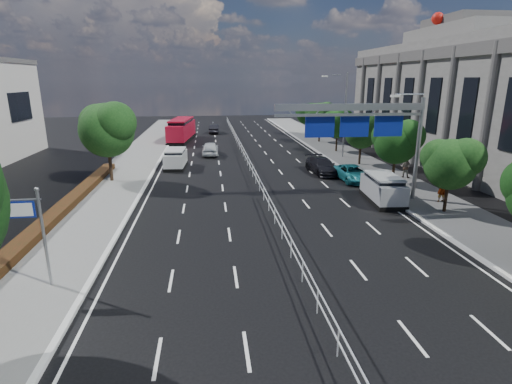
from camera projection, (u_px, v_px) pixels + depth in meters
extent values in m
plane|color=black|center=(298.00, 273.00, 17.87)|extent=(160.00, 160.00, 0.00)
cube|color=slate|center=(26.00, 287.00, 16.54)|extent=(5.00, 140.00, 0.14)
cube|color=silver|center=(89.00, 284.00, 16.82)|extent=(0.25, 140.00, 0.15)
cube|color=silver|center=(484.00, 261.00, 18.88)|extent=(0.25, 140.00, 0.15)
cube|color=silver|center=(248.00, 157.00, 39.08)|extent=(0.05, 85.00, 0.05)
cube|color=silver|center=(248.00, 162.00, 39.21)|extent=(0.05, 85.00, 0.05)
cube|color=black|center=(30.00, 237.00, 21.03)|extent=(1.00, 36.00, 0.44)
cylinder|color=gray|center=(45.00, 241.00, 16.10)|extent=(0.12, 0.12, 4.20)
sphere|color=gray|center=(37.00, 189.00, 15.51)|extent=(0.18, 0.18, 0.18)
cylinder|color=gray|center=(23.00, 200.00, 15.55)|extent=(1.30, 0.07, 0.07)
cube|color=navy|center=(17.00, 210.00, 15.63)|extent=(1.35, 0.06, 0.68)
cube|color=white|center=(17.00, 209.00, 15.66)|extent=(1.20, 0.01, 0.54)
cube|color=white|center=(16.00, 210.00, 15.60)|extent=(1.20, 0.01, 0.54)
cylinder|color=gray|center=(418.00, 151.00, 27.65)|extent=(0.28, 0.28, 7.20)
cube|color=gray|center=(351.00, 107.00, 26.25)|extent=(10.20, 0.25, 0.45)
cube|color=gray|center=(350.00, 115.00, 26.39)|extent=(10.20, 0.18, 0.18)
cylinder|color=gray|center=(410.00, 94.00, 26.49)|extent=(2.00, 0.10, 0.10)
cube|color=silver|center=(395.00, 96.00, 26.41)|extent=(0.60, 0.25, 0.15)
cube|color=navy|center=(388.00, 126.00, 27.10)|extent=(2.00, 0.08, 1.40)
cube|color=white|center=(388.00, 126.00, 27.15)|extent=(1.80, 0.02, 1.20)
cube|color=navy|center=(354.00, 126.00, 26.83)|extent=(2.00, 0.08, 1.40)
cube|color=white|center=(354.00, 126.00, 26.88)|extent=(1.80, 0.02, 1.20)
cube|color=navy|center=(320.00, 127.00, 26.55)|extent=(2.00, 0.08, 1.40)
cube|color=white|center=(320.00, 127.00, 26.60)|extent=(1.80, 0.02, 1.20)
cylinder|color=gray|center=(345.00, 116.00, 42.70)|extent=(0.16, 0.16, 9.00)
cylinder|color=gray|center=(336.00, 75.00, 41.39)|extent=(0.10, 2.40, 0.10)
cube|color=silver|center=(325.00, 76.00, 41.29)|extent=(0.60, 0.25, 0.15)
cube|color=slate|center=(486.00, 104.00, 39.98)|extent=(14.00, 36.00, 12.00)
cube|color=#4C4947|center=(425.00, 55.00, 37.91)|extent=(0.40, 36.00, 1.00)
cube|color=slate|center=(497.00, 33.00, 38.17)|extent=(13.00, 12.00, 1.20)
cube|color=#4C4947|center=(499.00, 22.00, 37.90)|extent=(12.00, 7.00, 0.90)
sphere|color=#B2140C|center=(438.00, 18.00, 37.14)|extent=(1.10, 1.10, 1.10)
cylinder|color=black|center=(110.00, 162.00, 33.21)|extent=(0.28, 0.28, 3.50)
sphere|color=#123811|center=(107.00, 130.00, 32.50)|extent=(4.40, 4.40, 4.40)
sphere|color=#123811|center=(115.00, 122.00, 31.78)|extent=(3.30, 3.30, 3.30)
sphere|color=#123811|center=(98.00, 123.00, 32.89)|extent=(3.08, 3.08, 3.08)
cylinder|color=black|center=(446.00, 194.00, 25.48)|extent=(0.21, 0.21, 2.60)
sphere|color=#123811|center=(450.00, 165.00, 24.95)|extent=(3.20, 3.20, 3.20)
sphere|color=#123811|center=(466.00, 158.00, 24.42)|extent=(2.40, 2.40, 2.40)
sphere|color=#123811|center=(438.00, 157.00, 25.23)|extent=(2.24, 2.24, 2.24)
cylinder|color=black|center=(394.00, 168.00, 32.61)|extent=(0.22, 0.22, 2.80)
sphere|color=#0F330E|center=(396.00, 142.00, 32.05)|extent=(3.50, 3.50, 3.50)
sphere|color=#0F330E|center=(408.00, 136.00, 31.47)|extent=(2.62, 2.62, 2.62)
sphere|color=#0F330E|center=(387.00, 136.00, 32.36)|extent=(2.45, 2.45, 2.45)
cylinder|color=black|center=(360.00, 152.00, 39.79)|extent=(0.22, 0.22, 2.70)
sphere|color=#123811|center=(361.00, 132.00, 39.24)|extent=(3.30, 3.30, 3.30)
sphere|color=#123811|center=(370.00, 127.00, 38.70)|extent=(2.48, 2.48, 2.47)
sphere|color=#123811|center=(354.00, 127.00, 39.53)|extent=(2.31, 2.31, 2.31)
cylinder|color=black|center=(337.00, 141.00, 46.96)|extent=(0.21, 0.21, 2.65)
sphere|color=#0F330E|center=(338.00, 124.00, 46.42)|extent=(3.20, 3.20, 3.20)
sphere|color=#0F330E|center=(344.00, 120.00, 45.89)|extent=(2.40, 2.40, 2.40)
sphere|color=#0F330E|center=(332.00, 120.00, 46.70)|extent=(2.24, 2.24, 2.24)
cylinder|color=black|center=(319.00, 132.00, 54.10)|extent=(0.23, 0.23, 2.85)
sphere|color=#123811|center=(320.00, 116.00, 53.52)|extent=(3.60, 3.60, 3.60)
sphere|color=#123811|center=(327.00, 112.00, 52.93)|extent=(2.70, 2.70, 2.70)
sphere|color=#123811|center=(315.00, 113.00, 53.84)|extent=(2.52, 2.52, 2.52)
cylinder|color=black|center=(306.00, 127.00, 61.29)|extent=(0.21, 0.21, 2.60)
sphere|color=#0F330E|center=(307.00, 114.00, 60.77)|extent=(3.10, 3.10, 3.10)
sphere|color=#0F330E|center=(311.00, 111.00, 60.25)|extent=(2.32, 2.33, 2.32)
sphere|color=#0F330E|center=(302.00, 111.00, 61.03)|extent=(2.17, 2.17, 2.17)
cube|color=black|center=(176.00, 166.00, 39.05)|extent=(2.10, 4.34, 0.30)
cube|color=#BDBDBB|center=(176.00, 159.00, 38.85)|extent=(2.06, 4.25, 1.25)
cube|color=black|center=(175.00, 152.00, 38.68)|extent=(1.84, 3.08, 0.55)
cube|color=#BDBDBB|center=(175.00, 150.00, 38.60)|extent=(1.92, 3.34, 0.11)
cylinder|color=black|center=(166.00, 168.00, 37.65)|extent=(0.30, 0.64, 0.62)
cylinder|color=black|center=(182.00, 167.00, 37.73)|extent=(0.30, 0.64, 0.62)
cylinder|color=black|center=(170.00, 162.00, 40.28)|extent=(0.30, 0.64, 0.62)
cylinder|color=black|center=(185.00, 162.00, 40.36)|extent=(0.30, 0.64, 0.62)
cube|color=black|center=(182.00, 139.00, 56.17)|extent=(3.64, 10.36, 0.30)
cube|color=maroon|center=(182.00, 130.00, 55.81)|extent=(3.57, 10.16, 2.06)
cube|color=black|center=(181.00, 123.00, 55.53)|extent=(3.04, 7.37, 0.91)
cube|color=maroon|center=(181.00, 119.00, 55.41)|extent=(3.21, 7.98, 0.18)
cylinder|color=black|center=(170.00, 142.00, 52.97)|extent=(0.34, 0.65, 0.62)
cylinder|color=black|center=(185.00, 142.00, 52.97)|extent=(0.34, 0.65, 0.62)
cylinder|color=black|center=(179.00, 135.00, 59.29)|extent=(0.34, 0.65, 0.62)
cylinder|color=black|center=(193.00, 135.00, 59.28)|extent=(0.34, 0.65, 0.62)
imported|color=silver|center=(210.00, 148.00, 45.34)|extent=(1.92, 4.53, 1.53)
imported|color=black|center=(214.00, 129.00, 63.70)|extent=(1.70, 4.30, 1.39)
cube|color=black|center=(382.00, 199.00, 28.25)|extent=(2.32, 4.77, 0.32)
cube|color=#96989C|center=(383.00, 189.00, 28.05)|extent=(2.27, 4.67, 1.31)
cube|color=black|center=(384.00, 180.00, 27.87)|extent=(2.02, 3.39, 0.58)
cube|color=#96989C|center=(384.00, 176.00, 27.79)|extent=(2.12, 3.67, 0.12)
cylinder|color=black|center=(378.00, 204.00, 26.74)|extent=(0.33, 0.67, 0.65)
cylinder|color=black|center=(402.00, 203.00, 26.80)|extent=(0.33, 0.67, 0.65)
cylinder|color=black|center=(365.00, 192.00, 29.62)|extent=(0.33, 0.67, 0.65)
cylinder|color=black|center=(386.00, 191.00, 29.68)|extent=(0.33, 0.67, 0.65)
imported|color=#1B727C|center=(353.00, 173.00, 33.88)|extent=(2.45, 4.82, 1.31)
imported|color=black|center=(322.00, 166.00, 36.56)|extent=(2.46, 5.07, 1.42)
imported|color=gray|center=(442.00, 188.00, 27.57)|extent=(0.78, 0.59, 1.92)
imported|color=gray|center=(406.00, 167.00, 34.46)|extent=(1.12, 1.11, 1.82)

